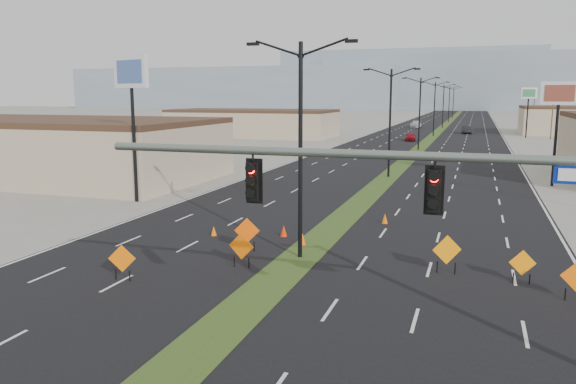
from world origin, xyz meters
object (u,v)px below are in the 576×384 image
(construction_sign_4, at_px, (522,264))
(cone_3, at_px, (214,231))
(cone_0, at_px, (284,231))
(construction_sign_2, at_px, (241,247))
(pole_sign_east_near, at_px, (559,102))
(car_far, at_px, (416,124))
(cone_2, at_px, (385,219))
(streetlight_4, at_px, (443,105))
(construction_sign_0, at_px, (122,260))
(streetlight_6, at_px, (453,102))
(streetlight_3, at_px, (434,107))
(construction_sign_1, at_px, (247,232))
(streetlight_0, at_px, (300,144))
(car_left, at_px, (411,137))
(construction_sign_3, at_px, (447,251))
(streetlight_2, at_px, (420,111))
(signal_mast, at_px, (510,212))
(pole_sign_east_far, at_px, (529,97))
(pole_sign_west, at_px, (131,82))
(car_mid, at_px, (467,130))
(streetlight_5, at_px, (449,103))
(streetlight_1, at_px, (390,119))
(cone_1, at_px, (303,240))

(construction_sign_4, relative_size, cone_3, 2.59)
(cone_0, bearing_deg, construction_sign_2, -89.65)
(construction_sign_2, bearing_deg, pole_sign_east_near, 66.21)
(car_far, distance_m, cone_2, 103.06)
(streetlight_4, bearing_deg, construction_sign_0, -92.93)
(streetlight_6, bearing_deg, cone_0, -90.71)
(streetlight_3, bearing_deg, construction_sign_1, -91.93)
(construction_sign_2, xyz_separation_m, construction_sign_4, (11.73, 1.69, -0.12))
(streetlight_0, xyz_separation_m, cone_2, (2.71, 8.47, -5.11))
(car_left, height_order, construction_sign_3, construction_sign_3)
(streetlight_2, relative_size, streetlight_3, 1.00)
(signal_mast, relative_size, construction_sign_4, 11.44)
(construction_sign_0, height_order, pole_sign_east_far, pole_sign_east_far)
(construction_sign_1, relative_size, pole_sign_west, 0.16)
(streetlight_3, height_order, construction_sign_2, streetlight_3)
(construction_sign_4, bearing_deg, streetlight_3, 87.69)
(car_mid, xyz_separation_m, construction_sign_1, (-8.60, -93.05, 0.22))
(cone_2, bearing_deg, car_far, 94.83)
(signal_mast, distance_m, pole_sign_east_near, 37.68)
(streetlight_5, bearing_deg, streetlight_1, -90.00)
(pole_sign_west, bearing_deg, car_far, 103.33)
(car_mid, relative_size, cone_0, 7.24)
(cone_2, bearing_deg, construction_sign_2, -113.47)
(construction_sign_4, xyz_separation_m, cone_2, (-7.02, 9.16, -0.52))
(streetlight_5, xyz_separation_m, cone_0, (-2.04, -136.45, -5.10))
(construction_sign_2, distance_m, pole_sign_east_near, 34.19)
(construction_sign_1, bearing_deg, pole_sign_east_far, 62.77)
(cone_2, bearing_deg, car_mid, 87.93)
(construction_sign_0, bearing_deg, car_far, 74.03)
(streetlight_4, xyz_separation_m, cone_3, (-5.74, -109.51, -5.14))
(construction_sign_1, xyz_separation_m, pole_sign_east_near, (16.82, 26.96, 6.10))
(cone_1, relative_size, pole_sign_east_far, 0.07)
(streetlight_6, height_order, pole_sign_east_near, streetlight_6)
(streetlight_2, height_order, construction_sign_2, streetlight_2)
(construction_sign_4, distance_m, pole_sign_east_near, 28.91)
(construction_sign_0, bearing_deg, streetlight_3, 70.21)
(car_far, relative_size, cone_3, 9.91)
(streetlight_2, bearing_deg, construction_sign_1, -92.90)
(cone_0, bearing_deg, car_far, 92.09)
(construction_sign_0, xyz_separation_m, construction_sign_1, (3.19, 5.81, 0.09))
(car_mid, bearing_deg, cone_3, -103.16)
(streetlight_6, xyz_separation_m, construction_sign_3, (6.72, -168.31, -4.41))
(signal_mast, height_order, cone_2, signal_mast)
(construction_sign_3, bearing_deg, construction_sign_2, 168.92)
(cone_3, bearing_deg, signal_mast, -41.14)
(car_mid, xyz_separation_m, cone_1, (-6.28, -91.24, -0.44))
(streetlight_6, relative_size, pole_sign_east_far, 1.12)
(streetlight_6, xyz_separation_m, construction_sign_1, (-2.82, -167.75, -4.43))
(cone_1, xyz_separation_m, pole_sign_east_near, (14.51, 25.14, 6.76))
(streetlight_6, distance_m, cone_2, 159.63)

